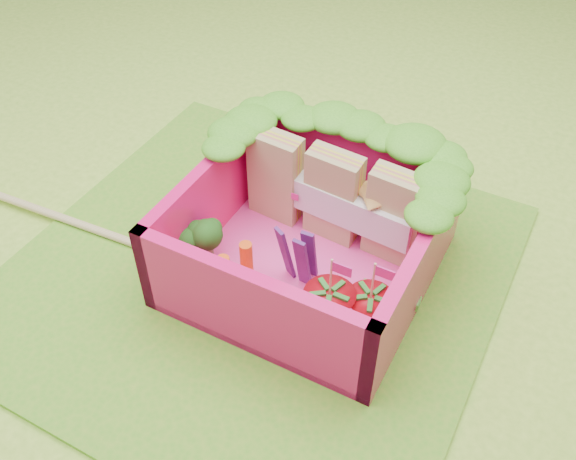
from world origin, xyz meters
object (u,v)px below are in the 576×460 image
(broccoli, at_px, (201,239))
(strawberry_right, at_px, (369,312))
(strawberry_left, at_px, (329,310))
(chopsticks, at_px, (98,231))
(bento_box, at_px, (309,234))
(sandwich_stack, at_px, (334,196))

(broccoli, xyz_separation_m, strawberry_right, (0.99, 0.01, -0.06))
(strawberry_left, relative_size, chopsticks, 0.25)
(strawberry_right, bearing_deg, broccoli, -179.50)
(chopsticks, bearing_deg, strawberry_right, 2.20)
(broccoli, bearing_deg, bento_box, 27.94)
(broccoli, distance_m, strawberry_left, 0.81)
(bento_box, height_order, broccoli, bento_box)
(bento_box, xyz_separation_m, sandwich_stack, (0.01, 0.30, 0.05))
(bento_box, bearing_deg, strawberry_right, -29.48)
(broccoli, height_order, strawberry_right, strawberry_right)
(strawberry_left, xyz_separation_m, chopsticks, (-1.53, 0.02, -0.17))
(broccoli, bearing_deg, sandwich_stack, 47.62)
(sandwich_stack, distance_m, chopsticks, 1.43)
(strawberry_left, bearing_deg, broccoli, 174.23)
(bento_box, distance_m, sandwich_stack, 0.30)
(bento_box, bearing_deg, strawberry_left, -50.74)
(strawberry_left, relative_size, strawberry_right, 1.04)
(bento_box, xyz_separation_m, chopsticks, (-1.24, -0.33, -0.25))
(strawberry_left, bearing_deg, bento_box, 129.26)
(sandwich_stack, bearing_deg, strawberry_right, -50.65)
(bento_box, bearing_deg, chopsticks, -165.09)
(bento_box, height_order, chopsticks, bento_box)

